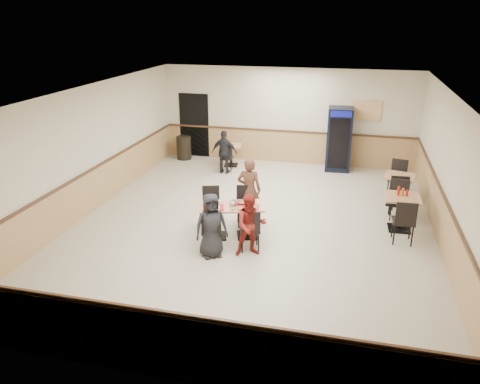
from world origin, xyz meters
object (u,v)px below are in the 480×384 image
(diner_man_opposite, at_px, (249,190))
(trash_bin, at_px, (184,148))
(main_table, at_px, (232,216))
(pepsi_cooler, at_px, (339,139))
(side_table_far, at_px, (399,185))
(back_table, at_px, (231,152))
(diner_woman_left, at_px, (211,226))
(lone_diner, at_px, (224,152))
(side_table_near, at_px, (401,208))
(diner_woman_right, at_px, (251,225))

(diner_man_opposite, bearing_deg, trash_bin, -56.39)
(main_table, relative_size, trash_bin, 1.99)
(pepsi_cooler, bearing_deg, side_table_far, -60.29)
(diner_man_opposite, xyz_separation_m, back_table, (-1.48, 3.97, -0.31))
(back_table, bearing_deg, trash_bin, 168.40)
(diner_woman_left, height_order, pepsi_cooler, pepsi_cooler)
(main_table, relative_size, back_table, 2.12)
(diner_woman_left, relative_size, diner_man_opposite, 0.87)
(lone_diner, height_order, side_table_near, lone_diner)
(diner_man_opposite, bearing_deg, back_table, -72.37)
(main_table, height_order, diner_woman_right, diner_woman_right)
(side_table_near, bearing_deg, back_table, 143.03)
(main_table, xyz_separation_m, trash_bin, (-3.01, 5.24, -0.11))
(main_table, bearing_deg, lone_diner, 90.25)
(diner_man_opposite, relative_size, lone_diner, 1.16)
(diner_woman_right, height_order, lone_diner, lone_diner)
(diner_woman_left, distance_m, diner_man_opposite, 1.87)
(diner_man_opposite, relative_size, back_table, 2.14)
(diner_woman_right, xyz_separation_m, pepsi_cooler, (1.41, 5.97, 0.32))
(back_table, bearing_deg, side_table_near, -36.97)
(diner_woman_right, bearing_deg, diner_man_opposite, 81.31)
(pepsi_cooler, bearing_deg, lone_diner, -163.41)
(diner_man_opposite, distance_m, pepsi_cooler, 4.73)
(side_table_near, relative_size, back_table, 1.12)
(diner_woman_right, distance_m, back_table, 5.89)
(diner_woman_left, xyz_separation_m, diner_man_opposite, (0.34, 1.84, 0.10))
(main_table, xyz_separation_m, side_table_far, (3.60, 2.75, 0.03))
(diner_man_opposite, height_order, back_table, diner_man_opposite)
(trash_bin, bearing_deg, main_table, -60.13)
(lone_diner, relative_size, trash_bin, 1.73)
(main_table, bearing_deg, back_table, 87.63)
(diner_woman_right, relative_size, lone_diner, 0.98)
(diner_man_opposite, relative_size, trash_bin, 2.01)
(side_table_near, relative_size, side_table_far, 0.90)
(lone_diner, xyz_separation_m, back_table, (-0.00, 0.77, -0.20))
(trash_bin, bearing_deg, side_table_far, -20.64)
(main_table, distance_m, diner_woman_left, 0.95)
(main_table, height_order, diner_woman_left, diner_woman_left)
(main_table, xyz_separation_m, pepsi_cooler, (1.98, 5.28, 0.48))
(trash_bin, bearing_deg, lone_diner, -33.23)
(lone_diner, relative_size, side_table_near, 1.65)
(pepsi_cooler, bearing_deg, main_table, -113.41)
(side_table_far, bearing_deg, back_table, 156.42)
(pepsi_cooler, bearing_deg, trash_bin, 177.63)
(diner_woman_left, bearing_deg, side_table_far, 12.99)
(main_table, height_order, back_table, main_table)
(diner_woman_left, xyz_separation_m, pepsi_cooler, (2.15, 6.20, 0.30))
(diner_man_opposite, bearing_deg, diner_woman_left, 76.65)
(diner_woman_right, bearing_deg, pepsi_cooler, 54.10)
(diner_woman_left, bearing_deg, side_table_near, -1.19)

